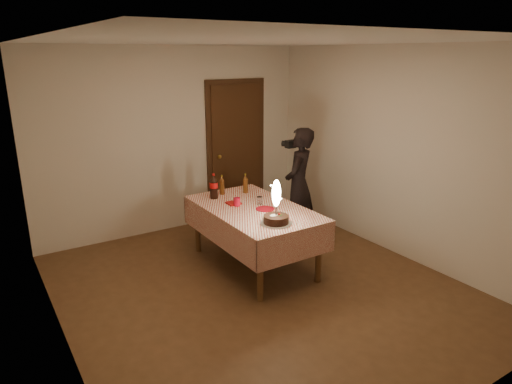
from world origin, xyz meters
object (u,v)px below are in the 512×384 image
at_px(birthday_cake, 276,213).
at_px(red_cup, 237,202).
at_px(red_plate, 265,209).
at_px(amber_bottle_left, 222,185).
at_px(photographer, 299,185).
at_px(dining_table, 254,215).
at_px(cola_bottle, 214,186).
at_px(amber_bottle_right, 245,184).
at_px(clear_cup, 260,200).

xyz_separation_m(birthday_cake, red_cup, (-0.06, 0.73, -0.07)).
relative_size(red_plate, amber_bottle_left, 0.86).
bearing_deg(photographer, birthday_cake, -137.70).
bearing_deg(dining_table, cola_bottle, 111.49).
xyz_separation_m(red_plate, cola_bottle, (-0.30, 0.70, 0.15)).
distance_m(red_cup, amber_bottle_right, 0.55).
bearing_deg(amber_bottle_right, cola_bottle, 178.48).
xyz_separation_m(cola_bottle, amber_bottle_left, (0.16, 0.09, -0.03)).
bearing_deg(birthday_cake, red_cup, 94.41).
bearing_deg(clear_cup, amber_bottle_right, 78.53).
relative_size(red_plate, cola_bottle, 0.69).
bearing_deg(amber_bottle_right, dining_table, -112.20).
bearing_deg(dining_table, amber_bottle_right, 67.80).
relative_size(amber_bottle_left, amber_bottle_right, 1.00).
xyz_separation_m(amber_bottle_right, photographer, (0.73, -0.18, -0.08)).
relative_size(clear_cup, amber_bottle_left, 0.35).
bearing_deg(birthday_cake, photographer, 42.30).
bearing_deg(photographer, amber_bottle_left, 164.47).
xyz_separation_m(clear_cup, photographer, (0.83, 0.31, -0.01)).
xyz_separation_m(amber_bottle_left, amber_bottle_right, (0.29, -0.10, 0.00)).
distance_m(red_cup, photographer, 1.12).
relative_size(red_plate, red_cup, 2.20).
bearing_deg(photographer, red_cup, -168.67).
relative_size(birthday_cake, clear_cup, 5.35).
distance_m(dining_table, birthday_cake, 0.62).
bearing_deg(red_plate, clear_cup, 75.12).
distance_m(birthday_cake, red_plate, 0.49).
bearing_deg(red_cup, amber_bottle_left, 81.60).
distance_m(red_cup, clear_cup, 0.28).
distance_m(dining_table, clear_cup, 0.21).
distance_m(birthday_cake, red_cup, 0.73).
bearing_deg(red_plate, birthday_cake, -109.42).
distance_m(red_plate, amber_bottle_left, 0.81).
bearing_deg(amber_bottle_right, birthday_cake, -105.25).
height_order(red_plate, red_cup, red_cup).
bearing_deg(red_cup, clear_cup, -18.55).
distance_m(dining_table, amber_bottle_right, 0.64).
relative_size(dining_table, birthday_cake, 3.57).
bearing_deg(dining_table, clear_cup, 28.62).
relative_size(birthday_cake, red_cup, 4.82).
height_order(dining_table, clear_cup, clear_cup).
xyz_separation_m(red_plate, clear_cup, (0.05, 0.19, 0.04)).
xyz_separation_m(red_plate, amber_bottle_right, (0.15, 0.68, 0.11)).
bearing_deg(cola_bottle, amber_bottle_left, 28.99).
bearing_deg(cola_bottle, amber_bottle_right, -1.52).
relative_size(dining_table, red_cup, 17.20).
height_order(birthday_cake, cola_bottle, birthday_cake).
height_order(red_cup, photographer, photographer).
distance_m(birthday_cake, cola_bottle, 1.15).
relative_size(dining_table, amber_bottle_left, 6.75).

